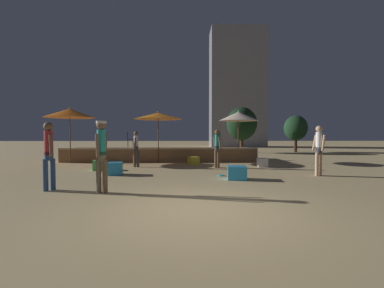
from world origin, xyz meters
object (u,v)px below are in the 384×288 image
Objects in this scene: person_4 at (136,148)px; cube_seat_3 at (115,169)px; frisbee_disc at (221,175)px; background_tree_1 at (296,128)px; cube_seat_4 at (193,161)px; patio_umbrella_2 at (158,116)px; cube_seat_1 at (99,165)px; person_1 at (319,148)px; cube_seat_2 at (262,162)px; patio_umbrella_0 at (70,113)px; person_3 at (49,152)px; background_tree_0 at (242,124)px; cube_seat_0 at (237,173)px; person_2 at (217,147)px; patio_umbrella_1 at (238,116)px; bistro_chair_0 at (218,138)px; bistro_chair_1 at (129,138)px; person_0 at (102,151)px.

cube_seat_3 is at bearing 88.68° from person_4.
frisbee_disc is 15.74m from background_tree_1.
patio_umbrella_2 is at bearing 152.97° from cube_seat_4.
person_4 is at bearing 36.45° from cube_seat_1.
person_1 is at bearing -3.26° from cube_seat_3.
cube_seat_2 is at bearing -18.30° from cube_seat_4.
background_tree_1 is (15.93, 8.62, -0.55)m from patio_umbrella_0.
person_3 reaches higher than cube_seat_2.
background_tree_0 is (7.44, 11.93, 2.23)m from cube_seat_3.
person_2 reaches higher than cube_seat_0.
patio_umbrella_1 reaches higher than person_3.
background_tree_0 is (3.02, 13.06, 2.24)m from cube_seat_0.
person_2 is 7.00m from person_3.
patio_umbrella_2 reaches higher than person_1.
patio_umbrella_1 is at bearing 38.52° from cube_seat_3.
patio_umbrella_0 is 4.82× the size of cube_seat_3.
frisbee_disc is at bearing -119.68° from bistro_chair_0.
cube_seat_2 is 0.12× the size of background_tree_0.
patio_umbrella_0 is 4.27× the size of cube_seat_0.
background_tree_1 is at bearing -132.28° from person_4.
cube_seat_0 is 3.89m from cube_seat_2.
person_4 is at bearing -24.63° from patio_umbrella_0.
bistro_chair_0 is (3.51, 1.70, -1.20)m from patio_umbrella_2.
person_3 reaches higher than bistro_chair_0.
person_1 is at bearing -22.29° from patio_umbrella_0.
cube_seat_1 is at bearing 47.24° from person_3.
patio_umbrella_0 is 1.62× the size of person_1.
background_tree_1 is (4.98, 0.80, -0.34)m from background_tree_0.
cube_seat_0 is 5.73m from person_3.
patio_umbrella_1 is at bearing 1.94° from patio_umbrella_2.
person_4 is (1.41, 1.04, 0.70)m from cube_seat_1.
bistro_chair_1 is 0.28× the size of background_tree_1.
patio_umbrella_0 is at bearing -49.98° from person_1.
patio_umbrella_1 is 3.20× the size of bistro_chair_1.
patio_umbrella_0 is 12.11m from person_1.
person_4 is at bearing -139.32° from background_tree_1.
bistro_chair_1 is (-1.07, 3.32, 0.43)m from person_4.
background_tree_1 is at bearing -70.96° from bistro_chair_1.
patio_umbrella_1 is at bearing -82.62° from bistro_chair_0.
cube_seat_4 is 1.88m from person_2.
person_3 is (2.50, -6.89, -1.63)m from patio_umbrella_0.
background_tree_1 reaches higher than cube_seat_2.
background_tree_1 is at bearing -167.37° from person_2.
bistro_chair_0 reaches higher than person_4.
person_0 reaches higher than bistro_chair_1.
frisbee_disc is 0.06× the size of background_tree_0.
bistro_chair_1 reaches higher than cube_seat_2.
person_1 is 3.75m from frisbee_disc.
patio_umbrella_1 reaches higher than bistro_chair_0.
person_2 is at bearing -15.62° from patio_umbrella_0.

